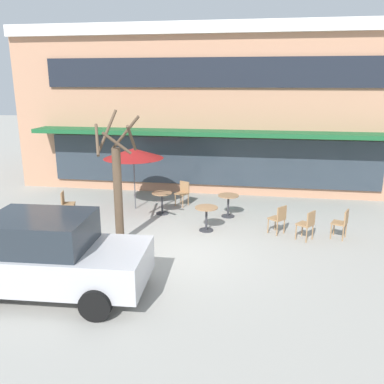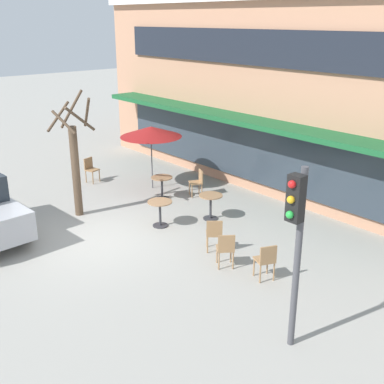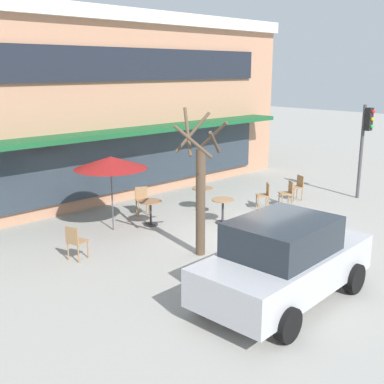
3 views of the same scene
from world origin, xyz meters
The scene contains 13 objects.
ground_plane centered at (0.00, 0.00, 0.00)m, with size 80.00×80.00×0.00m, color #9E9B93.
building_facade centered at (0.00, 9.96, 3.31)m, with size 16.45×9.10×6.62m.
cafe_table_near_wall centered at (-1.33, 3.16, 0.52)m, with size 0.70×0.70×0.76m.
cafe_table_streetside centered at (0.95, 3.22, 0.52)m, with size 0.70×0.70×0.76m.
cafe_table_by_tree centered at (0.39, 1.77, 0.52)m, with size 0.70×0.70×0.76m.
patio_umbrella_green_folded centered at (-2.43, 3.57, 2.02)m, with size 2.10×2.10×2.20m.
cafe_chair_0 centered at (4.36, 1.75, 0.53)m, with size 0.53×0.53×0.89m.
cafe_chair_1 centered at (2.56, 1.84, 0.53)m, with size 0.56×0.56×0.89m.
cafe_chair_2 centered at (-0.80, 4.26, 0.53)m, with size 0.53×0.53×0.89m.
cafe_chair_3 centered at (-4.44, 2.28, 0.53)m, with size 0.49×0.49×0.89m.
cafe_chair_4 centered at (3.35, 1.47, 0.53)m, with size 0.56×0.56×0.89m.
parked_sedan centered at (-2.49, -2.54, 0.88)m, with size 4.29×2.19×1.76m.
street_tree centered at (-1.92, 0.44, 1.68)m, with size 1.28×1.28×3.72m.
Camera 1 is at (1.84, -9.93, 4.49)m, focal length 38.00 mm.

